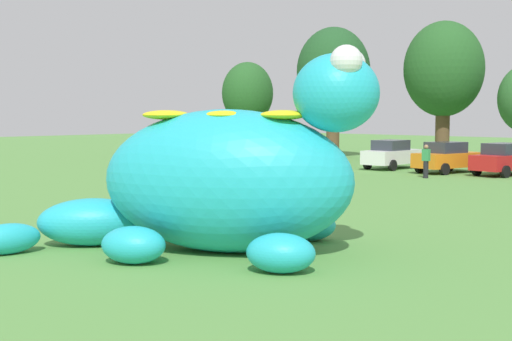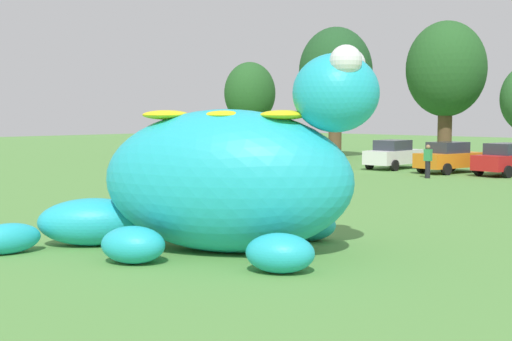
{
  "view_description": "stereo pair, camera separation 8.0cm",
  "coord_description": "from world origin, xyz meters",
  "px_view_note": "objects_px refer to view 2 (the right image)",
  "views": [
    {
      "loc": [
        12.62,
        -11.8,
        3.3
      ],
      "look_at": [
        0.88,
        0.56,
        1.89
      ],
      "focal_mm": 48.6,
      "sensor_mm": 36.0,
      "label": 1
    },
    {
      "loc": [
        12.68,
        -11.74,
        3.3
      ],
      "look_at": [
        0.88,
        0.56,
        1.89
      ],
      "focal_mm": 48.6,
      "sensor_mm": 36.0,
      "label": 2
    }
  ],
  "objects_px": {
    "car_white": "(394,154)",
    "car_orange": "(449,157)",
    "spectator_near_inflatable": "(428,162)",
    "giant_inflatable_creature": "(226,179)",
    "car_red": "(507,159)"
  },
  "relations": [
    {
      "from": "car_red",
      "to": "spectator_near_inflatable",
      "type": "height_order",
      "value": "car_red"
    },
    {
      "from": "car_white",
      "to": "car_orange",
      "type": "distance_m",
      "value": 3.74
    },
    {
      "from": "car_white",
      "to": "car_orange",
      "type": "bearing_deg",
      "value": -3.96
    },
    {
      "from": "car_white",
      "to": "car_red",
      "type": "bearing_deg",
      "value": 3.41
    },
    {
      "from": "giant_inflatable_creature",
      "to": "car_white",
      "type": "xyz_separation_m",
      "value": [
        -10.68,
        23.96,
        -0.89
      ]
    },
    {
      "from": "giant_inflatable_creature",
      "to": "car_orange",
      "type": "distance_m",
      "value": 24.72
    },
    {
      "from": "giant_inflatable_creature",
      "to": "spectator_near_inflatable",
      "type": "distance_m",
      "value": 21.03
    },
    {
      "from": "car_white",
      "to": "car_red",
      "type": "height_order",
      "value": "same"
    },
    {
      "from": "car_orange",
      "to": "car_white",
      "type": "bearing_deg",
      "value": 176.04
    },
    {
      "from": "car_red",
      "to": "spectator_near_inflatable",
      "type": "distance_m",
      "value": 4.84
    },
    {
      "from": "giant_inflatable_creature",
      "to": "car_white",
      "type": "relative_size",
      "value": 1.92
    },
    {
      "from": "car_white",
      "to": "spectator_near_inflatable",
      "type": "height_order",
      "value": "car_white"
    },
    {
      "from": "car_white",
      "to": "spectator_near_inflatable",
      "type": "relative_size",
      "value": 2.4
    },
    {
      "from": "spectator_near_inflatable",
      "to": "car_orange",
      "type": "bearing_deg",
      "value": 102.04
    },
    {
      "from": "spectator_near_inflatable",
      "to": "giant_inflatable_creature",
      "type": "bearing_deg",
      "value": -72.92
    }
  ]
}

